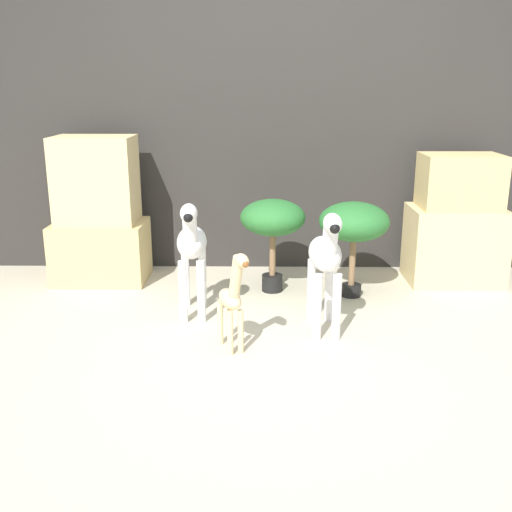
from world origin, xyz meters
TOP-DOWN VIEW (x-y plane):
  - ground_plane at (0.00, 0.00)m, footprint 14.00×14.00m
  - wall_back at (0.00, 1.67)m, footprint 6.40×0.08m
  - rock_pillar_left at (-1.32, 1.28)m, footprint 0.67×0.47m
  - rock_pillar_right at (1.32, 1.28)m, footprint 0.67×0.47m
  - zebra_right at (0.26, 0.31)m, footprint 0.20×0.57m
  - zebra_left at (-0.55, 0.56)m, footprint 0.22×0.57m
  - giraffe_figurine at (-0.27, 0.03)m, footprint 0.22×0.35m
  - potted_palm_front at (0.51, 0.95)m, footprint 0.48×0.48m
  - potted_palm_back at (-0.04, 1.05)m, footprint 0.45×0.45m

SIDE VIEW (x-z plane):
  - ground_plane at x=0.00m, z-range 0.00..0.00m
  - giraffe_figurine at x=-0.27m, z-range 0.02..0.62m
  - rock_pillar_right at x=1.32m, z-range -0.04..0.91m
  - zebra_right at x=0.26m, z-range 0.07..0.84m
  - zebra_left at x=-0.55m, z-range 0.07..0.84m
  - rock_pillar_left at x=-1.32m, z-range -0.05..1.03m
  - potted_palm_back at x=-0.04m, z-range 0.18..0.84m
  - potted_palm_front at x=0.51m, z-range 0.19..0.85m
  - wall_back at x=0.00m, z-range 0.00..2.20m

